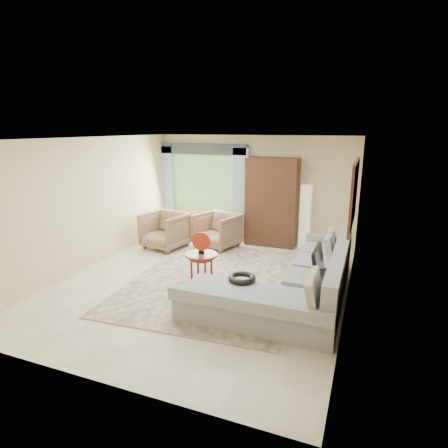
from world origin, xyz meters
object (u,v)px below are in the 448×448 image
at_px(coffee_table, 202,268).
at_px(armchair_left, 165,231).
at_px(sectional_sofa, 300,286).
at_px(tv_screen, 318,263).
at_px(potted_plant, 173,228).
at_px(floor_lamp, 305,217).
at_px(armoire, 272,202).
at_px(armchair_right, 218,231).

relative_size(coffee_table, armchair_left, 0.62).
xyz_separation_m(sectional_sofa, tv_screen, (0.27, 0.00, 0.44)).
relative_size(coffee_table, potted_plant, 1.10).
relative_size(tv_screen, floor_lamp, 0.49).
distance_m(coffee_table, potted_plant, 3.10).
bearing_deg(potted_plant, floor_lamp, 7.75).
height_order(sectional_sofa, armoire, armoire).
bearing_deg(armchair_left, potted_plant, 117.97).
bearing_deg(armoire, sectional_sofa, -66.94).
height_order(sectional_sofa, potted_plant, sectional_sofa).
distance_m(armchair_right, armoire, 1.46).
height_order(coffee_table, armchair_left, armchair_left).
xyz_separation_m(sectional_sofa, potted_plant, (-3.73, 2.51, -0.02)).
bearing_deg(floor_lamp, sectional_sofa, -81.67).
bearing_deg(armchair_right, floor_lamp, 38.60).
xyz_separation_m(sectional_sofa, armchair_right, (-2.35, 2.20, 0.13)).
xyz_separation_m(tv_screen, floor_lamp, (-0.70, 2.95, 0.03)).
xyz_separation_m(armchair_right, armoire, (1.12, 0.70, 0.64)).
bearing_deg(sectional_sofa, coffee_table, 177.42).
relative_size(tv_screen, armchair_right, 0.82).
bearing_deg(armchair_left, floor_lamp, 33.77).
bearing_deg(armchair_right, armchair_left, -139.17).
xyz_separation_m(coffee_table, armchair_right, (-0.55, 2.11, 0.11)).
height_order(sectional_sofa, armchair_right, sectional_sofa).
height_order(coffee_table, floor_lamp, floor_lamp).
bearing_deg(armchair_right, potted_plant, -175.87).
height_order(armchair_left, floor_lamp, floor_lamp).
xyz_separation_m(armchair_left, armchair_right, (1.13, 0.50, -0.01)).
bearing_deg(potted_plant, armchair_left, -73.27).
bearing_deg(coffee_table, armchair_right, 104.65).
height_order(sectional_sofa, tv_screen, tv_screen).
relative_size(armoire, floor_lamp, 1.40).
bearing_deg(tv_screen, coffee_table, 177.87).
bearing_deg(floor_lamp, tv_screen, -76.66).
xyz_separation_m(armchair_right, floor_lamp, (1.92, 0.76, 0.34)).
bearing_deg(tv_screen, potted_plant, 147.91).
xyz_separation_m(armchair_left, potted_plant, (-0.25, 0.82, -0.16)).
distance_m(armchair_left, floor_lamp, 3.32).
xyz_separation_m(coffee_table, floor_lamp, (1.36, 2.88, 0.44)).
distance_m(coffee_table, armoire, 2.97).
height_order(armchair_right, armoire, armoire).
bearing_deg(tv_screen, armchair_left, 155.75).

